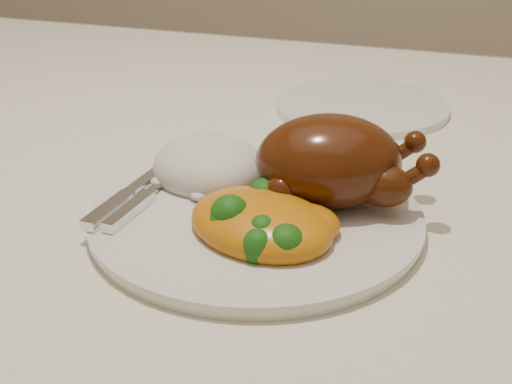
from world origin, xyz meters
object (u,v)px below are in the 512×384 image
(dinner_plate, at_px, (256,218))
(roast_chicken, at_px, (333,161))
(dining_table, at_px, (177,222))
(side_plate, at_px, (361,106))

(dinner_plate, height_order, roast_chicken, roast_chicken)
(dinner_plate, relative_size, roast_chicken, 1.67)
(dining_table, distance_m, side_plate, 0.28)
(dining_table, height_order, dinner_plate, dinner_plate)
(dining_table, bearing_deg, dinner_plate, -45.68)
(dining_table, height_order, side_plate, side_plate)
(dining_table, relative_size, dinner_plate, 5.48)
(dinner_plate, relative_size, side_plate, 1.32)
(side_plate, xyz_separation_m, roast_chicken, (0.03, -0.30, 0.05))
(side_plate, bearing_deg, dinner_plate, -95.23)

